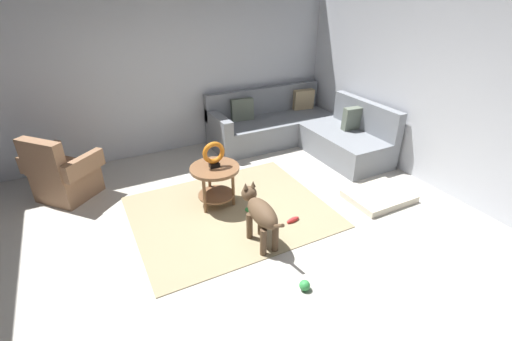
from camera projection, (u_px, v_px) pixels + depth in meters
ground_plane at (245, 252)px, 3.82m from camera, size 6.00×6.00×0.10m
wall_back at (160, 68)px, 5.48m from camera, size 6.00×0.12×2.70m
wall_right at (459, 89)px, 4.37m from camera, size 0.12×6.00×2.70m
area_rug at (231, 212)px, 4.41m from camera, size 2.30×1.90×0.01m
sectional_couch at (298, 130)px, 6.06m from camera, size 2.20×2.25×0.88m
armchair at (63, 175)px, 4.57m from camera, size 0.98×1.00×0.88m
side_table at (215, 176)px, 4.36m from camera, size 0.60×0.60×0.54m
torus_sculpture at (214, 154)px, 4.22m from camera, size 0.28×0.08×0.33m
dog_bed_mat at (379, 196)px, 4.65m from camera, size 0.80×0.60×0.09m
dog at (260, 213)px, 3.73m from camera, size 0.22×0.85×0.63m
dog_toy_ball at (305, 285)px, 3.27m from camera, size 0.10×0.10×0.10m
dog_toy_rope at (251, 213)px, 4.35m from camera, size 0.09×0.20×0.05m
dog_toy_bone at (293, 220)px, 4.21m from camera, size 0.19×0.08×0.06m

